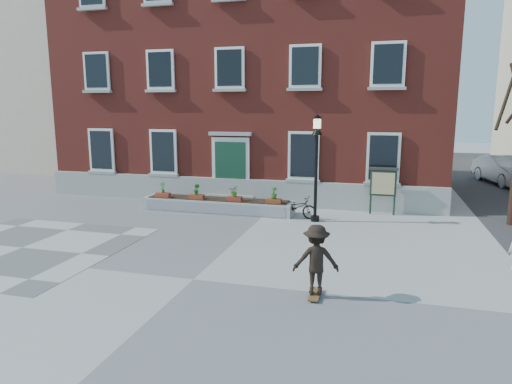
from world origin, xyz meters
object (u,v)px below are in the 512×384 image
(bicycle, at_px, (296,207))
(parked_car, at_px, (505,170))
(lamp_post, at_px, (316,153))
(skateboarder, at_px, (316,260))
(notice_board, at_px, (383,183))

(bicycle, distance_m, parked_car, 14.40)
(lamp_post, height_order, skateboarder, lamp_post)
(lamp_post, bearing_deg, bicycle, 155.40)
(notice_board, bearing_deg, bicycle, -155.74)
(skateboarder, bearing_deg, lamp_post, 98.21)
(bicycle, relative_size, notice_board, 0.86)
(parked_car, height_order, skateboarder, skateboarder)
(bicycle, height_order, notice_board, notice_board)
(parked_car, relative_size, skateboarder, 2.86)
(parked_car, bearing_deg, lamp_post, -142.40)
(lamp_post, xyz_separation_m, notice_board, (2.40, 1.78, -1.28))
(parked_car, distance_m, skateboarder, 19.58)
(lamp_post, bearing_deg, skateboarder, -81.79)
(bicycle, bearing_deg, lamp_post, -103.49)
(bicycle, distance_m, skateboarder, 7.45)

